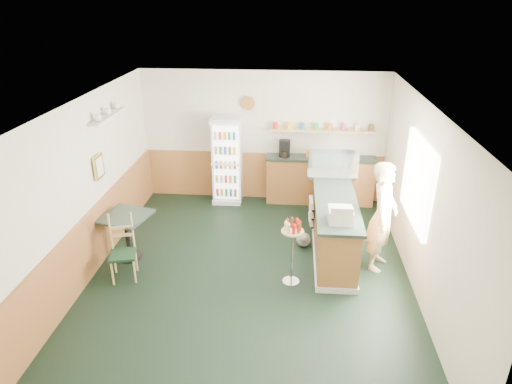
# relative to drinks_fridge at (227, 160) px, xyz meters

# --- Properties ---
(ground) EXTENTS (6.00, 6.00, 0.00)m
(ground) POSITION_rel_drinks_fridge_xyz_m (0.73, -2.74, -0.90)
(ground) COLOR black
(ground) RESTS_ON ground
(room_envelope) EXTENTS (5.04, 6.02, 2.72)m
(room_envelope) POSITION_rel_drinks_fridge_xyz_m (0.50, -2.01, 0.63)
(room_envelope) COLOR beige
(room_envelope) RESTS_ON ground
(service_counter) EXTENTS (0.68, 3.01, 1.01)m
(service_counter) POSITION_rel_drinks_fridge_xyz_m (2.08, -1.66, -0.44)
(service_counter) COLOR #A57035
(service_counter) RESTS_ON ground
(back_counter) EXTENTS (2.24, 0.42, 1.69)m
(back_counter) POSITION_rel_drinks_fridge_xyz_m (1.92, 0.06, -0.35)
(back_counter) COLOR #A57035
(back_counter) RESTS_ON ground
(drinks_fridge) EXTENTS (0.59, 0.52, 1.80)m
(drinks_fridge) POSITION_rel_drinks_fridge_xyz_m (0.00, 0.00, 0.00)
(drinks_fridge) COLOR white
(drinks_fridge) RESTS_ON ground
(display_case) EXTENTS (0.90, 0.47, 0.51)m
(display_case) POSITION_rel_drinks_fridge_xyz_m (2.08, -0.96, 0.36)
(display_case) COLOR silver
(display_case) RESTS_ON service_counter
(cash_register) EXTENTS (0.36, 0.38, 0.20)m
(cash_register) POSITION_rel_drinks_fridge_xyz_m (2.08, -2.76, 0.21)
(cash_register) COLOR beige
(cash_register) RESTS_ON service_counter
(shopkeeper) EXTENTS (0.61, 0.71, 1.79)m
(shopkeeper) POSITION_rel_drinks_fridge_xyz_m (2.78, -2.32, -0.00)
(shopkeeper) COLOR tan
(shopkeeper) RESTS_ON ground
(condiment_stand) EXTENTS (0.34, 0.34, 1.05)m
(condiment_stand) POSITION_rel_drinks_fridge_xyz_m (1.39, -2.90, -0.20)
(condiment_stand) COLOR silver
(condiment_stand) RESTS_ON ground
(newspaper_rack) EXTENTS (0.09, 0.41, 0.49)m
(newspaper_rack) POSITION_rel_drinks_fridge_xyz_m (1.72, -1.38, -0.42)
(newspaper_rack) COLOR black
(newspaper_rack) RESTS_ON ground
(cafe_table) EXTENTS (0.88, 0.88, 0.79)m
(cafe_table) POSITION_rel_drinks_fridge_xyz_m (-1.32, -2.42, -0.34)
(cafe_table) COLOR black
(cafe_table) RESTS_ON ground
(cafe_chair) EXTENTS (0.47, 0.47, 1.04)m
(cafe_chair) POSITION_rel_drinks_fridge_xyz_m (-1.19, -2.92, -0.36)
(cafe_chair) COLOR black
(cafe_chair) RESTS_ON ground
(dog_doorstop) EXTENTS (0.25, 0.32, 0.30)m
(dog_doorstop) POSITION_rel_drinks_fridge_xyz_m (1.59, -1.81, -0.76)
(dog_doorstop) COLOR gray
(dog_doorstop) RESTS_ON ground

